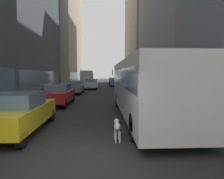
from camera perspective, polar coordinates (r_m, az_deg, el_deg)
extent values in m
plane|color=#232326|center=(40.28, -3.42, 1.06)|extent=(120.00, 120.00, 0.00)
cube|color=#ADA89E|center=(40.76, -11.46, 1.12)|extent=(2.40, 110.00, 0.15)
cube|color=#ADA89E|center=(40.60, 4.65, 1.19)|extent=(2.40, 110.00, 0.15)
cube|color=#4C515B|center=(32.67, -26.41, 18.56)|extent=(8.01, 22.61, 21.18)
cube|color=slate|center=(30.28, -18.90, 2.75)|extent=(0.08, 20.35, 2.40)
cube|color=#B2A893|center=(56.92, -16.29, 21.23)|extent=(11.32, 23.67, 37.96)
cube|color=slate|center=(53.44, -9.99, 3.55)|extent=(0.08, 21.31, 2.40)
cube|color=slate|center=(30.11, 11.05, 2.90)|extent=(0.08, 18.84, 2.40)
cube|color=#A0937F|center=(56.20, 9.79, 21.14)|extent=(8.76, 22.13, 37.17)
cube|color=slate|center=(53.07, 4.93, 3.59)|extent=(0.08, 19.91, 2.40)
cube|color=silver|center=(11.34, 8.82, 0.91)|extent=(2.55, 11.50, 2.75)
cube|color=slate|center=(11.32, 8.85, 3.41)|extent=(2.57, 11.04, 0.90)
cube|color=black|center=(17.04, 4.97, -1.69)|extent=(2.55, 0.16, 0.44)
cylinder|color=black|center=(14.80, 1.75, -2.80)|extent=(0.30, 1.00, 1.00)
cylinder|color=black|center=(15.14, 10.28, -2.70)|extent=(0.30, 1.00, 1.00)
cylinder|color=black|center=(7.27, 6.48, -10.43)|extent=(0.30, 1.00, 1.00)
cylinder|color=black|center=(7.94, 22.96, -9.48)|extent=(0.30, 1.00, 1.00)
cube|color=silver|center=(16.26, 0.17, 4.92)|extent=(0.08, 0.24, 0.40)
cube|color=slate|center=(24.45, -10.51, 0.45)|extent=(1.85, 4.67, 0.75)
cube|color=slate|center=(24.18, -10.61, 1.94)|extent=(1.70, 2.10, 0.55)
cylinder|color=black|center=(26.49, -11.68, -0.08)|extent=(0.22, 0.64, 0.64)
cylinder|color=black|center=(26.28, -8.17, -0.07)|extent=(0.22, 0.64, 0.64)
cylinder|color=black|center=(22.71, -13.19, -0.84)|extent=(0.22, 0.64, 0.64)
cylinder|color=black|center=(22.47, -9.11, -0.84)|extent=(0.22, 0.64, 0.64)
cube|color=#4C6BB7|center=(37.85, 0.77, 1.90)|extent=(1.72, 4.23, 0.75)
cube|color=slate|center=(37.61, 0.79, 2.88)|extent=(1.58, 1.90, 0.55)
cylinder|color=black|center=(39.52, -0.47, 1.47)|extent=(0.22, 0.64, 0.64)
cylinder|color=black|center=(39.61, 1.70, 1.47)|extent=(0.22, 0.64, 0.64)
cylinder|color=black|center=(36.13, -0.26, 1.19)|extent=(0.22, 0.64, 0.64)
cylinder|color=black|center=(36.23, 2.11, 1.20)|extent=(0.22, 0.64, 0.64)
cube|color=black|center=(42.70, 0.38, 2.19)|extent=(1.93, 3.92, 0.75)
cube|color=slate|center=(42.48, 0.39, 3.06)|extent=(1.77, 1.76, 0.55)
cylinder|color=black|center=(44.22, -0.83, 1.78)|extent=(0.22, 0.64, 0.64)
cylinder|color=black|center=(44.30, 1.38, 1.79)|extent=(0.22, 0.64, 0.64)
cylinder|color=black|center=(41.14, -0.70, 1.58)|extent=(0.22, 0.64, 0.64)
cylinder|color=black|center=(41.23, 1.68, 1.59)|extent=(0.22, 0.64, 0.64)
cube|color=red|center=(15.99, -14.72, -1.70)|extent=(1.72, 4.73, 0.75)
cube|color=slate|center=(15.71, -14.95, 0.57)|extent=(1.58, 2.13, 0.55)
cylinder|color=black|center=(18.09, -15.73, -2.22)|extent=(0.22, 0.64, 0.64)
cylinder|color=black|center=(17.81, -11.03, -2.23)|extent=(0.22, 0.64, 0.64)
cylinder|color=black|center=(14.35, -19.25, -4.00)|extent=(0.22, 0.64, 0.64)
cylinder|color=black|center=(13.99, -13.36, -4.08)|extent=(0.22, 0.64, 0.64)
cube|color=silver|center=(31.57, -5.82, 1.38)|extent=(1.85, 4.61, 0.75)
cube|color=slate|center=(31.31, -5.85, 2.55)|extent=(1.70, 2.07, 0.55)
cylinder|color=black|center=(33.52, -7.03, 0.90)|extent=(0.22, 0.64, 0.64)
cylinder|color=black|center=(33.44, -4.24, 0.92)|extent=(0.22, 0.64, 0.64)
cylinder|color=black|center=(29.77, -7.58, 0.46)|extent=(0.22, 0.64, 0.64)
cylinder|color=black|center=(29.67, -4.44, 0.47)|extent=(0.22, 0.64, 0.64)
cube|color=yellow|center=(9.03, -24.53, -6.61)|extent=(1.72, 4.59, 0.75)
cube|color=slate|center=(8.72, -25.23, -2.69)|extent=(1.59, 2.07, 0.55)
cylinder|color=black|center=(11.08, -24.47, -6.58)|extent=(0.22, 0.64, 0.64)
cylinder|color=black|center=(10.62, -16.86, -6.84)|extent=(0.22, 0.64, 0.64)
cylinder|color=black|center=(7.14, -24.44, -12.57)|extent=(0.22, 0.64, 0.64)
cube|color=silver|center=(46.43, -6.79, 3.33)|extent=(2.30, 2.00, 2.10)
cube|color=silver|center=(42.69, -7.16, 3.57)|extent=(2.30, 5.50, 2.60)
cylinder|color=black|center=(46.55, -8.02, 2.03)|extent=(0.28, 0.90, 0.90)
cylinder|color=black|center=(46.40, -5.54, 2.05)|extent=(0.28, 0.90, 0.90)
cylinder|color=black|center=(41.08, -8.74, 1.71)|extent=(0.28, 0.90, 0.90)
cylinder|color=black|center=(40.92, -5.92, 1.73)|extent=(0.28, 0.90, 0.90)
ellipsoid|color=white|center=(7.13, 1.52, -10.44)|extent=(0.22, 0.60, 0.26)
sphere|color=white|center=(7.48, 1.31, -9.02)|extent=(0.20, 0.20, 0.20)
sphere|color=black|center=(7.49, 0.84, -8.86)|extent=(0.07, 0.07, 0.07)
sphere|color=black|center=(7.50, 1.76, -8.85)|extent=(0.07, 0.07, 0.07)
cylinder|color=white|center=(6.74, 1.78, -10.90)|extent=(0.03, 0.16, 0.19)
cylinder|color=white|center=(7.42, 0.85, -12.50)|extent=(0.06, 0.06, 0.40)
cylinder|color=white|center=(7.43, 1.95, -12.48)|extent=(0.06, 0.06, 0.40)
cylinder|color=white|center=(7.02, 1.06, -13.49)|extent=(0.06, 0.06, 0.40)
cylinder|color=white|center=(7.03, 2.23, -13.47)|extent=(0.06, 0.06, 0.40)
sphere|color=black|center=(7.22, 1.87, -9.93)|extent=(0.04, 0.04, 0.04)
sphere|color=black|center=(7.05, 1.08, -10.46)|extent=(0.04, 0.04, 0.04)
sphere|color=black|center=(6.95, 1.80, -10.34)|extent=(0.04, 0.04, 0.04)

